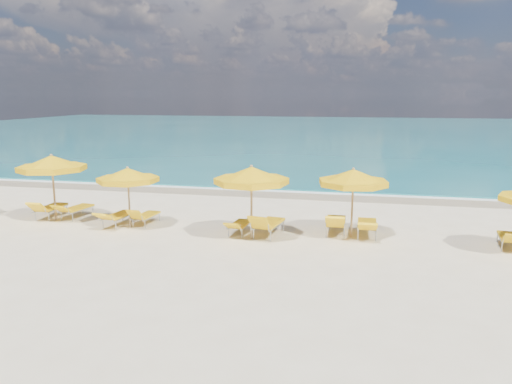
# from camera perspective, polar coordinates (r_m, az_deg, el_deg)

# --- Properties ---
(ground_plane) EXTENTS (120.00, 120.00, 0.00)m
(ground_plane) POSITION_cam_1_polar(r_m,az_deg,el_deg) (17.21, -1.08, -4.87)
(ground_plane) COLOR beige
(ocean) EXTENTS (120.00, 80.00, 0.30)m
(ocean) POSITION_cam_1_polar(r_m,az_deg,el_deg) (64.38, 9.02, 6.78)
(ocean) COLOR #126267
(ocean) RESTS_ON ground
(wet_sand_band) EXTENTS (120.00, 2.60, 0.01)m
(wet_sand_band) POSITION_cam_1_polar(r_m,az_deg,el_deg) (24.27, 3.00, -0.15)
(wet_sand_band) COLOR tan
(wet_sand_band) RESTS_ON ground
(foam_line) EXTENTS (120.00, 1.20, 0.03)m
(foam_line) POSITION_cam_1_polar(r_m,az_deg,el_deg) (25.05, 3.30, 0.20)
(foam_line) COLOR white
(foam_line) RESTS_ON ground
(whitecap_near) EXTENTS (14.00, 0.36, 0.05)m
(whitecap_near) POSITION_cam_1_polar(r_m,az_deg,el_deg) (34.85, -4.15, 3.28)
(whitecap_near) COLOR white
(whitecap_near) RESTS_ON ground
(whitecap_far) EXTENTS (18.00, 0.30, 0.05)m
(whitecap_far) POSITION_cam_1_polar(r_m,az_deg,el_deg) (40.57, 18.22, 3.87)
(whitecap_far) COLOR white
(whitecap_far) RESTS_ON ground
(umbrella_2) EXTENTS (2.83, 2.83, 2.56)m
(umbrella_2) POSITION_cam_1_polar(r_m,az_deg,el_deg) (20.19, -22.31, 3.01)
(umbrella_2) COLOR tan
(umbrella_2) RESTS_ON ground
(umbrella_3) EXTENTS (2.88, 2.88, 2.23)m
(umbrella_3) POSITION_cam_1_polar(r_m,az_deg,el_deg) (18.26, -14.44, 1.83)
(umbrella_3) COLOR tan
(umbrella_3) RESTS_ON ground
(umbrella_4) EXTENTS (2.98, 2.98, 2.50)m
(umbrella_4) POSITION_cam_1_polar(r_m,az_deg,el_deg) (16.20, -0.53, 1.84)
(umbrella_4) COLOR tan
(umbrella_4) RESTS_ON ground
(umbrella_5) EXTENTS (2.81, 2.81, 2.37)m
(umbrella_5) POSITION_cam_1_polar(r_m,az_deg,el_deg) (16.77, 11.05, 1.58)
(umbrella_5) COLOR tan
(umbrella_5) RESTS_ON ground
(lounger_2_left) EXTENTS (0.69, 1.90, 0.84)m
(lounger_2_left) POSITION_cam_1_polar(r_m,az_deg,el_deg) (21.09, -22.41, -2.07)
(lounger_2_left) COLOR #A5A8AD
(lounger_2_left) RESTS_ON ground
(lounger_2_right) EXTENTS (0.85, 1.90, 0.73)m
(lounger_2_right) POSITION_cam_1_polar(r_m,az_deg,el_deg) (20.68, -19.83, -2.18)
(lounger_2_right) COLOR #A5A8AD
(lounger_2_right) RESTS_ON ground
(lounger_3_left) EXTENTS (0.83, 1.92, 0.72)m
(lounger_3_left) POSITION_cam_1_polar(r_m,az_deg,el_deg) (18.99, -15.46, -3.06)
(lounger_3_left) COLOR #A5A8AD
(lounger_3_left) RESTS_ON ground
(lounger_3_right) EXTENTS (0.67, 1.64, 0.77)m
(lounger_3_right) POSITION_cam_1_polar(r_m,az_deg,el_deg) (18.90, -12.48, -3.04)
(lounger_3_right) COLOR #A5A8AD
(lounger_3_right) RESTS_ON ground
(lounger_4_left) EXTENTS (0.65, 1.67, 0.63)m
(lounger_4_left) POSITION_cam_1_polar(r_m,az_deg,el_deg) (17.27, -1.87, -4.15)
(lounger_4_left) COLOR #A5A8AD
(lounger_4_left) RESTS_ON ground
(lounger_4_right) EXTENTS (0.97, 2.05, 0.95)m
(lounger_4_right) POSITION_cam_1_polar(r_m,az_deg,el_deg) (17.01, 1.43, -4.19)
(lounger_4_right) COLOR #A5A8AD
(lounger_4_right) RESTS_ON ground
(lounger_5_left) EXTENTS (0.72, 1.99, 0.90)m
(lounger_5_left) POSITION_cam_1_polar(r_m,az_deg,el_deg) (17.50, 9.10, -3.91)
(lounger_5_left) COLOR #A5A8AD
(lounger_5_left) RESTS_ON ground
(lounger_5_right) EXTENTS (0.67, 1.99, 0.78)m
(lounger_5_right) POSITION_cam_1_polar(r_m,az_deg,el_deg) (17.39, 12.57, -4.17)
(lounger_5_right) COLOR #A5A8AD
(lounger_5_right) RESTS_ON ground
(lounger_6_left) EXTENTS (0.72, 1.70, 0.72)m
(lounger_6_left) POSITION_cam_1_polar(r_m,az_deg,el_deg) (17.57, 26.89, -5.09)
(lounger_6_left) COLOR #A5A8AD
(lounger_6_left) RESTS_ON ground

